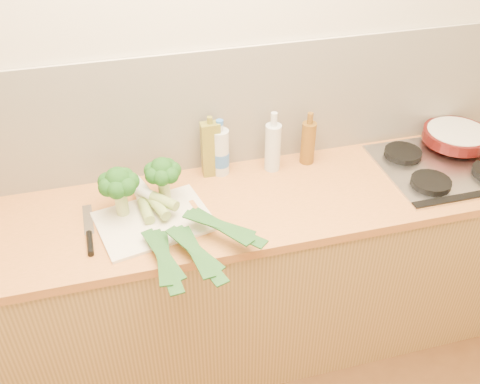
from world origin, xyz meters
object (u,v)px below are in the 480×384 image
object	(u,v)px
chopping_board	(154,221)
gas_hob	(446,165)
chefs_knife	(89,237)
skillet	(457,136)

from	to	relation	value
chopping_board	gas_hob	bearing A→B (deg)	-10.07
gas_hob	chefs_knife	distance (m)	1.57
chopping_board	skillet	distance (m)	1.46
chefs_knife	skillet	xyz separation A→B (m)	(1.70, 0.22, 0.06)
gas_hob	skillet	size ratio (longest dim) A/B	1.30
chopping_board	skillet	xyz separation A→B (m)	(1.45, 0.19, 0.06)
skillet	chopping_board	bearing A→B (deg)	-157.52
skillet	gas_hob	bearing A→B (deg)	-118.24
chefs_knife	skillet	world-z (taller)	skillet
skillet	chefs_knife	bearing A→B (deg)	-157.40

